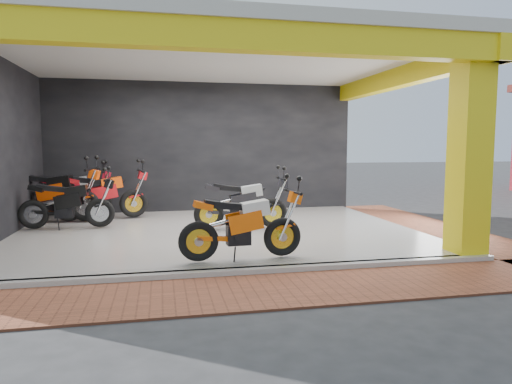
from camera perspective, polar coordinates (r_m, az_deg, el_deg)
ground at (r=7.55m, az=-3.00°, el=-8.24°), size 80.00×80.00×0.00m
showroom_floor at (r=9.47m, az=-4.86°, el=-5.06°), size 8.00×6.00×0.10m
showroom_ceiling at (r=9.47m, az=-5.05°, el=16.54°), size 8.40×6.40×0.20m
back_wall at (r=12.39m, az=-6.67°, el=5.38°), size 8.20×0.20×3.50m
corner_column at (r=8.11m, az=25.14°, el=4.69°), size 0.50×0.50×3.50m
header_beam_front at (r=6.51m, az=-1.74°, el=18.86°), size 8.40×0.30×0.40m
header_beam_right at (r=10.66m, az=17.49°, el=13.45°), size 0.30×6.40×0.40m
floor_kerb at (r=6.56m, az=-1.62°, el=-9.93°), size 8.00×0.20×0.10m
paver_front at (r=5.84m, az=-0.24°, el=-12.30°), size 9.00×1.40×0.03m
paver_right at (r=11.12m, az=20.59°, el=-3.98°), size 1.40×7.00×0.03m
moto_hero at (r=7.07m, az=3.32°, el=-3.29°), size 2.05×0.86×1.23m
moto_row_a at (r=9.53m, az=2.13°, el=-0.84°), size 2.10×0.85×1.26m
moto_row_b at (r=10.11m, az=-18.99°, el=-0.83°), size 2.06×0.83×1.24m
moto_row_c at (r=11.26m, az=-15.08°, el=0.23°), size 2.34×1.26×1.36m
moto_row_d at (r=11.01m, az=-20.69°, el=0.17°), size 2.50×1.33×1.45m
moto_row_e at (r=12.02m, az=-19.16°, el=0.36°), size 2.17×0.82×1.32m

